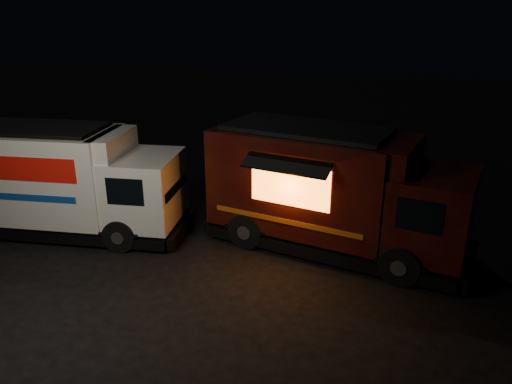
% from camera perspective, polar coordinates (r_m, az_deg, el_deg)
% --- Properties ---
extents(ground, '(80.00, 80.00, 0.00)m').
position_cam_1_polar(ground, '(13.02, -4.94, -8.80)').
color(ground, black).
rests_on(ground, ground).
extents(white_truck, '(7.26, 3.38, 3.17)m').
position_cam_1_polar(white_truck, '(15.50, -20.88, 1.24)').
color(white_truck, silver).
rests_on(white_truck, ground).
extents(red_truck, '(7.55, 3.90, 3.35)m').
position_cam_1_polar(red_truck, '(13.60, 9.35, 0.13)').
color(red_truck, '#340F09').
rests_on(red_truck, ground).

